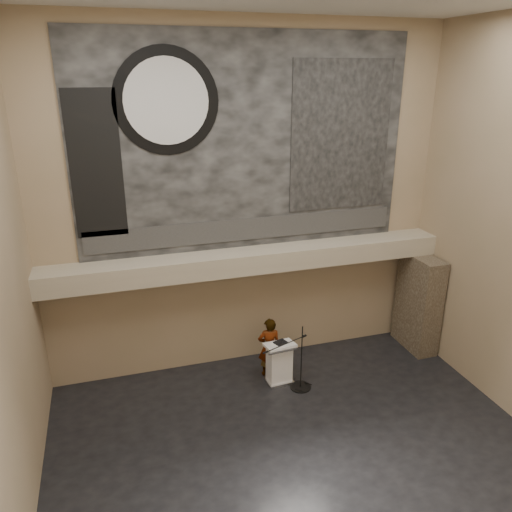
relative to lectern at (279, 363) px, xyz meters
name	(u,v)px	position (x,y,z in m)	size (l,w,h in m)	color
floor	(302,457)	(-0.41, -2.59, -0.55)	(10.00, 10.00, 0.00)	black
wall_back	(246,205)	(-0.41, 1.41, 3.70)	(10.00, 0.02, 8.50)	#8E7A5A
wall_front	(465,398)	(-0.41, -6.59, 3.70)	(10.00, 0.02, 8.50)	#8E7A5A
soffit	(251,260)	(-0.41, 1.01, 2.40)	(10.00, 0.80, 0.50)	tan
sprinkler_left	(188,279)	(-2.01, 0.96, 2.12)	(0.04, 0.04, 0.06)	#B2893D
sprinkler_right	(323,263)	(1.49, 0.96, 2.12)	(0.04, 0.04, 0.06)	#B2893D
banner	(246,145)	(-0.41, 1.38, 5.15)	(8.00, 0.05, 5.00)	black
banner_text_strip	(247,229)	(-0.41, 1.34, 3.10)	(7.76, 0.02, 0.55)	#2C2C2C
banner_clock_rim	(166,101)	(-2.21, 1.34, 6.15)	(2.30, 2.30, 0.02)	black
banner_clock_face	(167,101)	(-2.21, 1.32, 6.15)	(1.84, 1.84, 0.02)	silver
banner_building_print	(341,137)	(1.99, 1.34, 5.25)	(2.60, 0.02, 3.60)	black
banner_brick_print	(96,165)	(-3.81, 1.34, 4.85)	(1.10, 0.02, 3.20)	black
stone_pier	(418,302)	(4.24, 0.56, 0.80)	(0.60, 1.40, 2.70)	#3F3326
lectern	(279,363)	(0.00, 0.00, 0.00)	(0.76, 0.57, 1.13)	silver
binder	(281,343)	(0.03, 0.01, 0.56)	(0.29, 0.23, 0.04)	black
papers	(276,345)	(-0.12, -0.06, 0.55)	(0.20, 0.27, 0.01)	white
speaker_person	(269,347)	(-0.13, 0.40, 0.24)	(0.58, 0.38, 1.59)	silver
mic_stand	(299,379)	(0.39, -0.38, -0.31)	(1.37, 0.69, 1.69)	black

